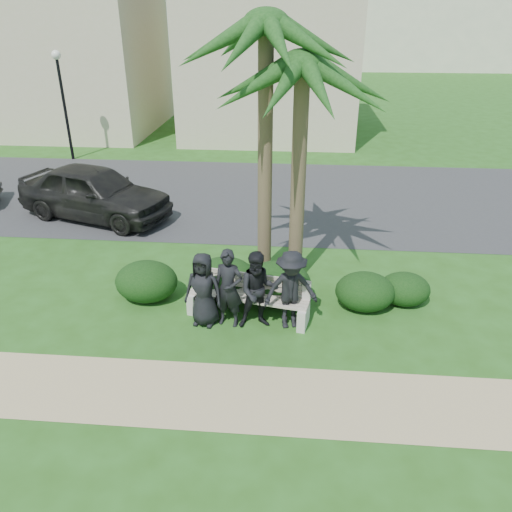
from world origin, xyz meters
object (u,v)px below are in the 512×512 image
object	(u,v)px
man_b	(228,288)
palm_right	(303,67)
street_lamp	(61,86)
palm_left	(266,27)
man_c	(258,290)
man_a	(204,290)
man_d	(291,290)
car_a	(94,192)
park_bench	(248,300)

from	to	relation	value
man_b	palm_right	bearing A→B (deg)	67.45
street_lamp	palm_left	distance (m)	13.11
man_b	palm_left	size ratio (longest dim) A/B	0.26
street_lamp	man_c	size ratio (longest dim) A/B	2.65
man_a	man_b	world-z (taller)	man_b
man_a	palm_left	bearing A→B (deg)	76.42
man_d	palm_left	size ratio (longest dim) A/B	0.26
palm_right	car_a	distance (m)	7.92
man_d	palm_right	world-z (taller)	palm_right
man_a	man_d	bearing A→B (deg)	11.95
park_bench	man_d	bearing A→B (deg)	-7.31
man_a	man_c	distance (m)	1.08
park_bench	palm_right	distance (m)	4.72
car_a	man_b	bearing A→B (deg)	-120.04
street_lamp	park_bench	distance (m)	14.49
man_a	palm_right	xyz separation A→B (m)	(1.77, 2.02, 3.92)
man_c	street_lamp	bearing A→B (deg)	116.68
park_bench	man_d	xyz separation A→B (m)	(0.86, -0.28, 0.43)
man_c	park_bench	bearing A→B (deg)	115.48
street_lamp	man_d	world-z (taller)	street_lamp
street_lamp	man_a	distance (m)	14.21
palm_left	car_a	bearing A→B (deg)	149.94
street_lamp	palm_right	bearing A→B (deg)	-45.55
man_b	man_c	size ratio (longest dim) A/B	1.01
street_lamp	car_a	bearing A→B (deg)	-61.27
park_bench	man_c	bearing A→B (deg)	-43.38
man_c	palm_left	bearing A→B (deg)	80.77
car_a	man_a	bearing A→B (deg)	-123.19
street_lamp	palm_left	bearing A→B (deg)	-47.02
palm_right	car_a	size ratio (longest dim) A/B	1.20
palm_left	street_lamp	bearing A→B (deg)	132.98
street_lamp	palm_right	distance (m)	13.70
park_bench	man_b	world-z (taller)	man_b
man_a	man_c	size ratio (longest dim) A/B	0.95
car_a	palm_left	bearing A→B (deg)	-101.71
man_a	palm_right	distance (m)	4.75
man_a	man_d	size ratio (longest dim) A/B	0.94
man_c	palm_left	size ratio (longest dim) A/B	0.25
man_b	man_d	xyz separation A→B (m)	(1.21, 0.02, 0.01)
street_lamp	palm_left	world-z (taller)	palm_left
park_bench	man_a	world-z (taller)	man_a
street_lamp	car_a	world-z (taller)	street_lamp
man_c	man_d	bearing A→B (deg)	-6.21
man_b	palm_left	world-z (taller)	palm_left
man_d	palm_right	distance (m)	4.35
palm_left	car_a	distance (m)	7.65
street_lamp	palm_left	size ratio (longest dim) A/B	0.67
palm_left	palm_right	bearing A→B (deg)	-20.80
palm_left	palm_right	size ratio (longest dim) A/B	1.13
park_bench	car_a	world-z (taller)	car_a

